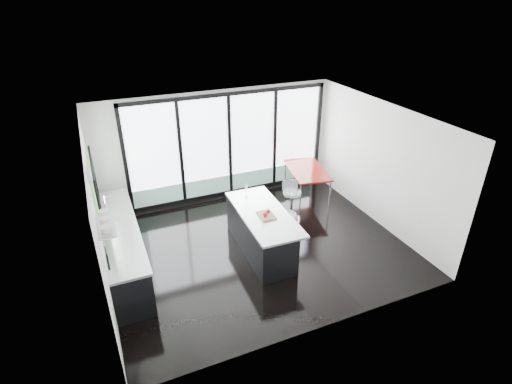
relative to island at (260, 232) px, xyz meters
name	(u,v)px	position (x,y,z in m)	size (l,w,h in m)	color
floor	(257,246)	(0.00, 0.14, -0.46)	(6.00, 5.00, 0.00)	black
ceiling	(257,120)	(0.00, 0.14, 2.34)	(6.00, 5.00, 0.00)	white
wall_back	(228,150)	(0.27, 2.61, 0.81)	(6.00, 0.09, 2.80)	silver
wall_front	(325,259)	(0.00, -2.36, 0.94)	(6.00, 0.00, 2.80)	silver
wall_left	(96,204)	(-2.98, 0.41, 1.10)	(0.26, 5.00, 2.80)	silver
wall_right	(380,164)	(3.00, 0.14, 0.94)	(0.00, 5.00, 2.80)	silver
counter_cabinets	(123,247)	(-2.67, 0.54, 0.01)	(0.69, 3.24, 1.36)	black
island	(260,232)	(0.00, 0.00, 0.00)	(1.00, 2.24, 1.17)	black
bar_stool_near	(288,228)	(0.69, 0.08, -0.12)	(0.43, 0.43, 0.68)	silver
bar_stool_far	(291,206)	(1.15, 0.80, -0.07)	(0.48, 0.48, 0.77)	silver
red_table	(306,184)	(2.05, 1.67, -0.06)	(0.86, 1.50, 0.80)	maroon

